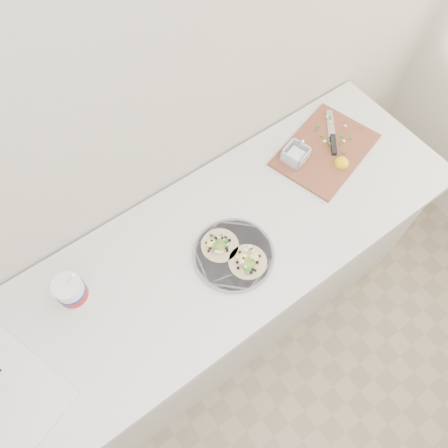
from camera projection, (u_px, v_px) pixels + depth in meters
counter at (175, 315)px, 1.94m from camera, size 2.44×0.66×0.90m
taco_plate at (234, 254)px, 1.58m from camera, size 0.30×0.30×0.04m
tub at (71, 290)px, 1.46m from camera, size 0.10×0.10×0.22m
cutboard at (323, 148)px, 1.81m from camera, size 0.49×0.40×0.07m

